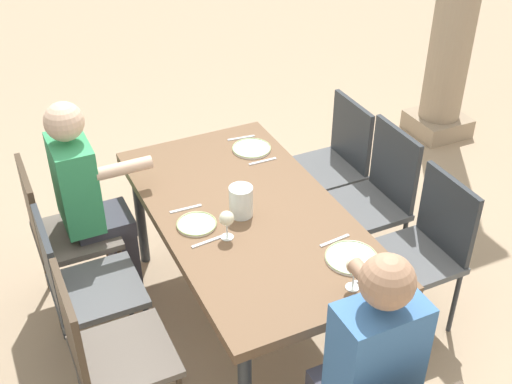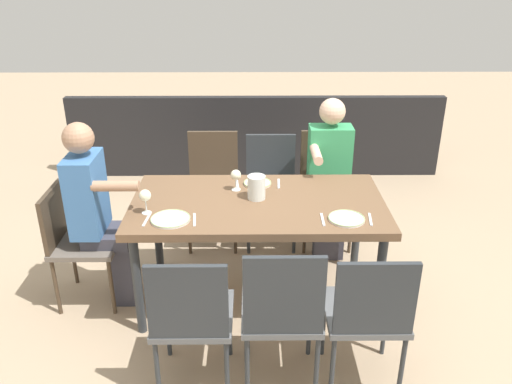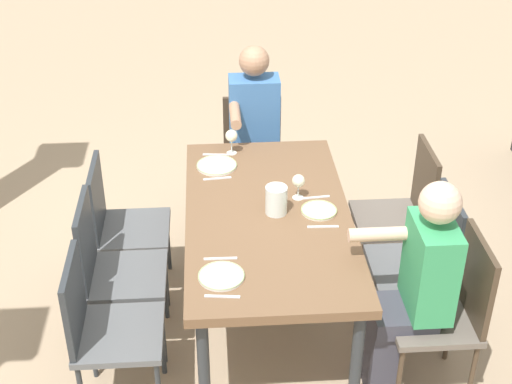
% 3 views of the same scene
% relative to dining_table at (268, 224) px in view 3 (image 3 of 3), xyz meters
% --- Properties ---
extents(ground_plane, '(16.00, 16.00, 0.00)m').
position_rel_dining_table_xyz_m(ground_plane, '(0.00, 0.00, -0.71)').
color(ground_plane, tan).
extents(dining_table, '(1.71, 0.92, 0.78)m').
position_rel_dining_table_xyz_m(dining_table, '(0.00, 0.00, 0.00)').
color(dining_table, brown).
rests_on(dining_table, ground).
extents(chair_west_north, '(0.44, 0.44, 0.92)m').
position_rel_dining_table_xyz_m(chair_west_north, '(-0.59, 0.88, -0.17)').
color(chair_west_north, '#5B5E61').
rests_on(chair_west_north, ground).
extents(chair_west_south, '(0.44, 0.44, 0.95)m').
position_rel_dining_table_xyz_m(chair_west_south, '(-0.59, -0.88, -0.16)').
color(chair_west_south, '#6A6158').
rests_on(chair_west_south, ground).
extents(chair_mid_north, '(0.44, 0.44, 0.96)m').
position_rel_dining_table_xyz_m(chair_mid_north, '(-0.12, 0.88, -0.16)').
color(chair_mid_north, '#5B5E61').
rests_on(chair_mid_north, ground).
extents(chair_mid_south, '(0.44, 0.44, 0.92)m').
position_rel_dining_table_xyz_m(chair_mid_south, '(-0.12, -0.88, -0.18)').
color(chair_mid_south, '#5B5E61').
rests_on(chair_mid_south, ground).
extents(chair_east_north, '(0.44, 0.44, 0.91)m').
position_rel_dining_table_xyz_m(chair_east_north, '(0.37, 0.88, -0.19)').
color(chair_east_north, '#5B5E61').
rests_on(chair_east_north, ground).
extents(chair_east_south, '(0.44, 0.44, 0.95)m').
position_rel_dining_table_xyz_m(chair_east_south, '(0.37, -0.88, -0.17)').
color(chair_east_south, '#6A6158').
rests_on(chair_east_south, ground).
extents(chair_head_east, '(0.44, 0.44, 0.86)m').
position_rel_dining_table_xyz_m(chair_head_east, '(1.27, 0.00, -0.20)').
color(chair_head_east, '#6A6158').
rests_on(chair_head_east, ground).
extents(diner_woman_green, '(0.49, 0.35, 1.33)m').
position_rel_dining_table_xyz_m(diner_woman_green, '(1.09, 0.00, 0.00)').
color(diner_woman_green, '#3F3F4C').
rests_on(diner_woman_green, ground).
extents(diner_man_white, '(0.35, 0.49, 1.29)m').
position_rel_dining_table_xyz_m(diner_man_white, '(-0.58, -0.69, -0.02)').
color(diner_man_white, '#3F3F4C').
rests_on(diner_man_white, ground).
extents(plate_0, '(0.23, 0.23, 0.02)m').
position_rel_dining_table_xyz_m(plate_0, '(-0.55, 0.28, 0.08)').
color(plate_0, white).
rests_on(plate_0, dining_table).
extents(fork_0, '(0.04, 0.17, 0.01)m').
position_rel_dining_table_xyz_m(fork_0, '(-0.70, 0.28, 0.07)').
color(fork_0, silver).
rests_on(fork_0, dining_table).
extents(spoon_0, '(0.02, 0.17, 0.01)m').
position_rel_dining_table_xyz_m(spoon_0, '(-0.40, 0.28, 0.07)').
color(spoon_0, silver).
rests_on(spoon_0, dining_table).
extents(plate_1, '(0.20, 0.20, 0.02)m').
position_rel_dining_table_xyz_m(plate_1, '(-0.00, -0.28, 0.08)').
color(plate_1, silver).
rests_on(plate_1, dining_table).
extents(wine_glass_1, '(0.07, 0.07, 0.15)m').
position_rel_dining_table_xyz_m(wine_glass_1, '(0.15, -0.18, 0.18)').
color(wine_glass_1, white).
rests_on(wine_glass_1, dining_table).
extents(fork_1, '(0.02, 0.17, 0.01)m').
position_rel_dining_table_xyz_m(fork_1, '(-0.15, -0.28, 0.07)').
color(fork_1, silver).
rests_on(fork_1, dining_table).
extents(spoon_1, '(0.03, 0.17, 0.01)m').
position_rel_dining_table_xyz_m(spoon_1, '(0.15, -0.28, 0.07)').
color(spoon_1, silver).
rests_on(spoon_1, dining_table).
extents(plate_2, '(0.25, 0.25, 0.02)m').
position_rel_dining_table_xyz_m(plate_2, '(0.55, 0.27, 0.08)').
color(plate_2, white).
rests_on(plate_2, dining_table).
extents(wine_glass_2, '(0.08, 0.08, 0.16)m').
position_rel_dining_table_xyz_m(wine_glass_2, '(0.72, 0.17, 0.19)').
color(wine_glass_2, white).
rests_on(wine_glass_2, dining_table).
extents(fork_2, '(0.03, 0.17, 0.01)m').
position_rel_dining_table_xyz_m(fork_2, '(0.40, 0.27, 0.07)').
color(fork_2, silver).
rests_on(fork_2, dining_table).
extents(spoon_2, '(0.03, 0.17, 0.01)m').
position_rel_dining_table_xyz_m(spoon_2, '(0.70, 0.27, 0.07)').
color(spoon_2, silver).
rests_on(spoon_2, dining_table).
extents(water_pitcher, '(0.12, 0.12, 0.16)m').
position_rel_dining_table_xyz_m(water_pitcher, '(0.01, -0.05, 0.14)').
color(water_pitcher, white).
rests_on(water_pitcher, dining_table).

